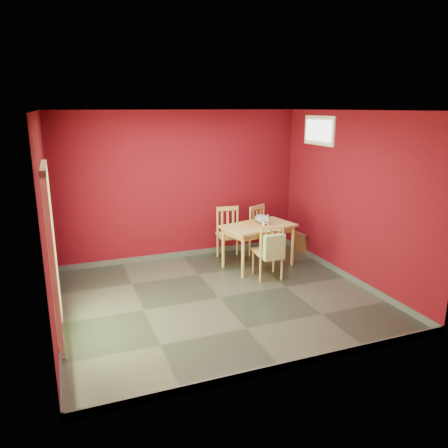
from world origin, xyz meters
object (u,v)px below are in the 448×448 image
object	(u,v)px
chair_far_left	(230,233)
picture_frame	(300,242)
chair_far_right	(263,231)
tote_bag	(274,247)
dining_table	(259,230)
cat	(262,217)
chair_near	(269,251)

from	to	relation	value
chair_far_left	picture_frame	bearing A→B (deg)	-7.87
chair_far_right	chair_far_left	bearing A→B (deg)	175.46
tote_bag	picture_frame	bearing A→B (deg)	44.62
picture_frame	dining_table	bearing A→B (deg)	-160.83
tote_bag	cat	size ratio (longest dim) A/B	1.12
chair_far_right	picture_frame	bearing A→B (deg)	-10.74
dining_table	chair_far_left	distance (m)	0.67
chair_far_right	picture_frame	xyz separation A→B (m)	(0.74, -0.14, -0.28)
cat	picture_frame	world-z (taller)	cat
chair_near	cat	xyz separation A→B (m)	(0.18, 0.64, 0.39)
dining_table	tote_bag	size ratio (longest dim) A/B	2.80
chair_near	picture_frame	xyz separation A→B (m)	(1.15, 0.93, -0.26)
chair_far_left	picture_frame	world-z (taller)	chair_far_left
dining_table	tote_bag	xyz separation A→B (m)	(-0.10, -0.78, -0.06)
chair_far_right	cat	distance (m)	0.62
dining_table	tote_bag	bearing A→B (deg)	-96.94
chair_far_right	picture_frame	world-z (taller)	chair_far_right
chair_near	picture_frame	distance (m)	1.51
chair_far_left	dining_table	bearing A→B (deg)	-60.86
chair_far_left	chair_near	world-z (taller)	chair_far_left
cat	picture_frame	distance (m)	1.21
tote_bag	picture_frame	world-z (taller)	tote_bag
chair_far_right	picture_frame	size ratio (longest dim) A/B	2.20
tote_bag	cat	distance (m)	0.92
chair_far_left	cat	xyz separation A→B (m)	(0.41, -0.48, 0.37)
chair_near	tote_bag	world-z (taller)	chair_near
chair_near	picture_frame	bearing A→B (deg)	38.99
dining_table	chair_near	bearing A→B (deg)	-98.12
cat	picture_frame	xyz separation A→B (m)	(0.98, 0.29, -0.66)
chair_far_left	picture_frame	xyz separation A→B (m)	(1.39, -0.19, -0.29)
chair_near	cat	distance (m)	0.78
chair_far_right	chair_near	xyz separation A→B (m)	(-0.41, -1.08, -0.01)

